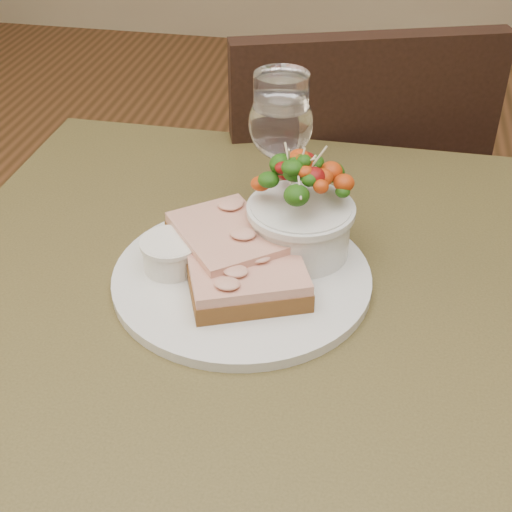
% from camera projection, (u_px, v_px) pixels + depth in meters
% --- Properties ---
extents(cafe_table, '(0.80, 0.80, 0.75)m').
position_uv_depth(cafe_table, '(266.00, 372.00, 0.82)').
color(cafe_table, '#3F381B').
rests_on(cafe_table, ground).
extents(chair_far, '(0.53, 0.53, 0.90)m').
position_uv_depth(chair_far, '(325.00, 292.00, 1.51)').
color(chair_far, black).
rests_on(chair_far, ground).
extents(dinner_plate, '(0.29, 0.29, 0.01)m').
position_uv_depth(dinner_plate, '(242.00, 277.00, 0.79)').
color(dinner_plate, silver).
rests_on(dinner_plate, cafe_table).
extents(sandwich_front, '(0.15, 0.13, 0.03)m').
position_uv_depth(sandwich_front, '(248.00, 281.00, 0.75)').
color(sandwich_front, '#502C15').
rests_on(sandwich_front, dinner_plate).
extents(sandwich_back, '(0.16, 0.16, 0.03)m').
position_uv_depth(sandwich_back, '(226.00, 242.00, 0.79)').
color(sandwich_back, '#502C15').
rests_on(sandwich_back, dinner_plate).
extents(ramekin, '(0.06, 0.06, 0.04)m').
position_uv_depth(ramekin, '(171.00, 253.00, 0.79)').
color(ramekin, white).
rests_on(ramekin, dinner_plate).
extents(salad_bowl, '(0.11, 0.11, 0.13)m').
position_uv_depth(salad_bowl, '(301.00, 207.00, 0.79)').
color(salad_bowl, silver).
rests_on(salad_bowl, dinner_plate).
extents(garnish, '(0.05, 0.04, 0.02)m').
position_uv_depth(garnish, '(206.00, 218.00, 0.87)').
color(garnish, '#103209').
rests_on(garnish, dinner_plate).
extents(wine_glass, '(0.08, 0.08, 0.18)m').
position_uv_depth(wine_glass, '(281.00, 127.00, 0.84)').
color(wine_glass, white).
rests_on(wine_glass, cafe_table).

